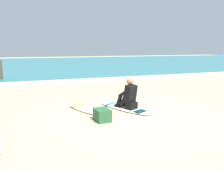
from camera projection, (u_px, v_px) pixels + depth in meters
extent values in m
plane|color=#CCB584|center=(135.00, 115.00, 6.31)|extent=(80.00, 80.00, 0.00)
cube|color=teal|center=(58.00, 64.00, 25.13)|extent=(80.00, 28.00, 0.10)
cube|color=white|center=(85.00, 81.00, 12.41)|extent=(80.00, 0.90, 0.11)
ellipsoid|color=white|center=(124.00, 108.00, 6.91)|extent=(1.31, 2.08, 0.07)
cube|color=#1E7FB7|center=(111.00, 103.00, 7.31)|extent=(0.48, 0.29, 0.01)
cube|color=#0A2C40|center=(140.00, 111.00, 6.44)|extent=(0.43, 0.37, 0.01)
cube|color=black|center=(131.00, 105.00, 6.67)|extent=(0.40, 0.37, 0.20)
cylinder|color=black|center=(125.00, 100.00, 6.71)|extent=(0.31, 0.43, 0.43)
cylinder|color=black|center=(119.00, 100.00, 6.85)|extent=(0.22, 0.29, 0.42)
cube|color=black|center=(118.00, 106.00, 6.93)|extent=(0.18, 0.24, 0.05)
cylinder|color=black|center=(129.00, 99.00, 6.85)|extent=(0.31, 0.43, 0.43)
cylinder|color=black|center=(124.00, 99.00, 7.01)|extent=(0.22, 0.29, 0.42)
cube|color=black|center=(123.00, 104.00, 7.09)|extent=(0.18, 0.24, 0.05)
cube|color=black|center=(130.00, 94.00, 6.64)|extent=(0.43, 0.41, 0.57)
sphere|color=#A37556|center=(130.00, 81.00, 6.60)|extent=(0.21, 0.21, 0.21)
cylinder|color=black|center=(124.00, 93.00, 6.65)|extent=(0.25, 0.40, 0.31)
cylinder|color=black|center=(130.00, 92.00, 6.84)|extent=(0.25, 0.40, 0.31)
ellipsoid|color=#EFE5C6|center=(89.00, 110.00, 6.73)|extent=(1.29, 1.94, 0.07)
cube|color=gold|center=(78.00, 105.00, 7.09)|extent=(0.47, 0.30, 0.01)
cube|color=#4C400C|center=(102.00, 112.00, 6.30)|extent=(0.43, 0.37, 0.01)
cube|color=#285B38|center=(102.00, 115.00, 5.79)|extent=(0.40, 0.51, 0.32)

